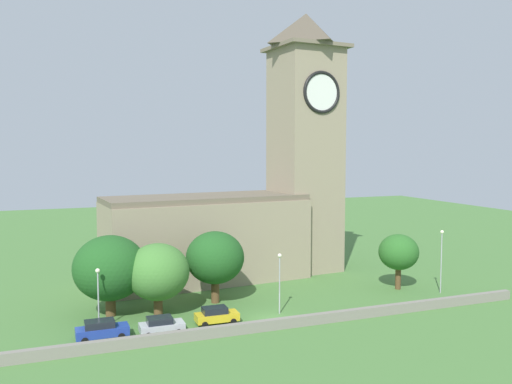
% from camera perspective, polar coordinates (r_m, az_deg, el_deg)
% --- Properties ---
extents(ground_plane, '(200.00, 200.00, 0.00)m').
position_cam_1_polar(ground_plane, '(70.82, -3.15, -9.72)').
color(ground_plane, '#477538').
extents(church, '(33.96, 12.68, 36.43)m').
position_cam_1_polar(church, '(74.22, -0.27, 0.03)').
color(church, gray).
rests_on(church, ground).
extents(quay_barrier, '(57.41, 0.70, 1.02)m').
position_cam_1_polar(quay_barrier, '(54.43, 2.93, -13.64)').
color(quay_barrier, gray).
rests_on(quay_barrier, ground).
extents(car_blue, '(4.76, 2.19, 1.78)m').
position_cam_1_polar(car_blue, '(53.32, -15.98, -13.78)').
color(car_blue, '#233D9E').
rests_on(car_blue, ground).
extents(car_silver, '(4.21, 2.27, 1.65)m').
position_cam_1_polar(car_silver, '(53.49, -9.96, -13.68)').
color(car_silver, silver).
rests_on(car_silver, ground).
extents(car_yellow, '(4.36, 2.21, 1.71)m').
position_cam_1_polar(car_yellow, '(55.71, -4.21, -12.83)').
color(car_yellow, gold).
rests_on(car_yellow, ground).
extents(streetlamp_west_end, '(0.44, 0.44, 6.12)m').
position_cam_1_polar(streetlamp_west_end, '(54.75, -16.32, -9.74)').
color(streetlamp_west_end, '#9EA0A5').
rests_on(streetlamp_west_end, ground).
extents(streetlamp_west_mid, '(0.44, 0.44, 6.50)m').
position_cam_1_polar(streetlamp_west_mid, '(57.83, 2.51, -8.55)').
color(streetlamp_west_mid, '#9EA0A5').
rests_on(streetlamp_west_mid, ground).
extents(streetlamp_central, '(0.44, 0.44, 7.72)m').
position_cam_1_polar(streetlamp_central, '(69.35, 18.98, -5.98)').
color(streetlamp_central, '#9EA0A5').
rests_on(streetlamp_central, ground).
extents(tree_riverside_west, '(6.62, 6.62, 8.19)m').
position_cam_1_polar(tree_riverside_west, '(61.82, -4.34, -6.94)').
color(tree_riverside_west, brown).
rests_on(tree_riverside_west, ground).
extents(tree_churchyard, '(4.94, 4.94, 6.92)m').
position_cam_1_polar(tree_churchyard, '(69.82, 14.81, -6.17)').
color(tree_churchyard, brown).
rests_on(tree_churchyard, ground).
extents(tree_riverside_east, '(6.64, 6.64, 7.66)m').
position_cam_1_polar(tree_riverside_east, '(58.07, -10.33, -8.30)').
color(tree_riverside_east, brown).
rests_on(tree_riverside_east, ground).
extents(tree_by_tower, '(7.58, 7.58, 8.53)m').
position_cam_1_polar(tree_by_tower, '(58.91, -15.17, -7.76)').
color(tree_by_tower, brown).
rests_on(tree_by_tower, ground).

